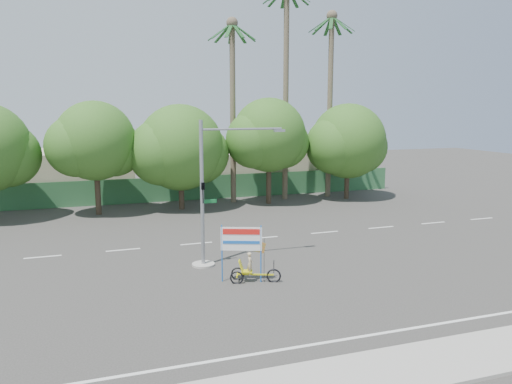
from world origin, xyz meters
name	(u,v)px	position (x,y,z in m)	size (l,w,h in m)	color
ground	(282,287)	(0.00, 0.00, 0.00)	(120.00, 120.00, 0.00)	#33302D
sidewalk_near	(378,373)	(0.00, -7.50, 0.06)	(50.00, 2.40, 0.12)	gray
fence	(186,188)	(0.00, 21.50, 1.00)	(38.00, 0.08, 2.00)	#336B3D
building_left	(58,175)	(-10.00, 26.00, 2.00)	(12.00, 8.00, 4.00)	beige
building_right	(260,169)	(8.00, 26.00, 1.80)	(14.00, 8.00, 3.60)	beige
tree_left	(95,144)	(-7.05, 18.00, 5.06)	(6.66, 5.60, 8.07)	#473828
tree_center	(180,150)	(-1.05, 18.00, 4.47)	(7.62, 6.40, 7.85)	#473828
tree_right	(268,138)	(5.95, 18.00, 5.24)	(6.90, 5.80, 8.36)	#473828
tree_far_right	(347,143)	(12.95, 18.00, 4.64)	(7.38, 6.20, 7.94)	#473828
palm_tall	(286,71)	(8.00, 19.50, 10.46)	(3.73, 3.79, 17.45)	#70604C
palm_mid	(330,86)	(12.00, 19.50, 9.40)	(3.73, 3.79, 15.45)	#70604C
palm_short	(233,91)	(3.50, 19.50, 8.86)	(3.73, 3.79, 14.45)	#70604C
traffic_signal	(209,206)	(-2.20, 3.98, 2.92)	(4.72, 1.10, 7.00)	gray
trike_billboard	(247,259)	(-1.18, 1.12, 1.04)	(2.48, 1.17, 2.59)	black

